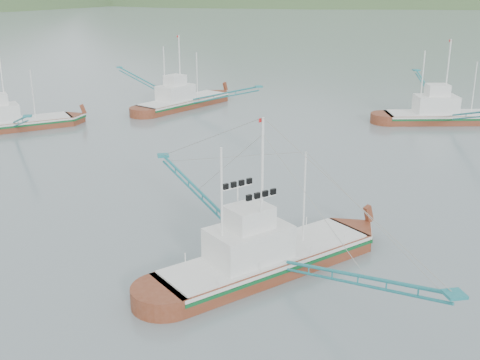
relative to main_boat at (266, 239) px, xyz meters
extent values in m
plane|color=slate|center=(-0.13, 0.73, -1.98)|extent=(1200.00, 1200.00, 0.00)
cube|color=maroon|center=(0.10, 0.05, -1.80)|extent=(13.40, 8.57, 1.75)
cube|color=silver|center=(0.10, 0.05, -1.06)|extent=(13.19, 8.53, 0.19)
cube|color=#0C5526|center=(0.10, 0.05, -1.28)|extent=(13.19, 8.54, 0.19)
cube|color=silver|center=(0.10, 0.05, -0.89)|extent=(12.73, 8.14, 0.10)
cube|color=silver|center=(-1.10, -0.49, 0.03)|extent=(5.14, 4.35, 1.92)
cube|color=silver|center=(-1.10, -0.49, 1.61)|extent=(2.86, 2.69, 1.22)
cylinder|color=white|center=(-0.30, -0.13, 3.00)|extent=(0.14, 0.14, 7.87)
cylinder|color=white|center=(-2.69, -1.21, 2.41)|extent=(0.12, 0.12, 6.69)
cylinder|color=white|center=(2.49, 1.12, 1.82)|extent=(0.10, 0.10, 5.51)
cube|color=maroon|center=(-19.14, 37.46, -1.81)|extent=(13.00, 6.86, 1.68)
cube|color=silver|center=(-19.14, 37.46, -1.10)|extent=(12.78, 6.86, 0.18)
cube|color=#0C5526|center=(-19.14, 37.46, -1.31)|extent=(12.79, 6.87, 0.18)
cube|color=silver|center=(-19.14, 37.46, -0.93)|extent=(12.35, 6.52, 0.10)
cylinder|color=white|center=(-19.54, 37.34, 2.80)|extent=(0.13, 0.13, 7.54)
cylinder|color=white|center=(-16.73, 38.19, 1.67)|extent=(0.10, 0.10, 5.28)
cube|color=maroon|center=(0.36, 45.47, -1.80)|extent=(12.46, 11.16, 1.77)
cube|color=silver|center=(0.36, 45.47, -1.05)|extent=(12.30, 11.04, 0.19)
cube|color=#0C5526|center=(0.36, 45.47, -1.27)|extent=(12.31, 11.06, 0.19)
cube|color=silver|center=(0.36, 45.47, -0.88)|extent=(11.84, 10.60, 0.11)
cube|color=silver|center=(-0.66, 44.63, 0.05)|extent=(5.20, 4.99, 1.94)
cube|color=silver|center=(-0.66, 44.63, 1.64)|extent=(3.01, 2.96, 1.24)
cylinder|color=white|center=(0.02, 45.19, 3.05)|extent=(0.14, 0.14, 7.95)
cylinder|color=white|center=(-2.02, 43.50, 2.46)|extent=(0.12, 0.12, 6.75)
cylinder|color=white|center=(2.40, 47.16, 1.86)|extent=(0.11, 0.11, 5.56)
cube|color=maroon|center=(28.75, 31.17, -1.80)|extent=(14.11, 5.97, 1.83)
cube|color=silver|center=(28.75, 31.17, -1.02)|extent=(13.86, 5.99, 0.20)
cube|color=#0C5526|center=(28.75, 31.17, -1.25)|extent=(13.86, 6.01, 0.20)
cube|color=silver|center=(28.75, 31.17, -0.84)|extent=(13.41, 5.67, 0.11)
cube|color=silver|center=(27.40, 31.41, 0.12)|extent=(5.00, 3.67, 2.01)
cube|color=silver|center=(27.40, 31.41, 1.76)|extent=(2.68, 2.39, 1.28)
cylinder|color=white|center=(28.30, 31.25, 3.22)|extent=(0.15, 0.15, 8.21)
cylinder|color=white|center=(25.60, 31.72, 2.61)|extent=(0.13, 0.13, 6.98)
cylinder|color=white|center=(31.44, 30.69, 1.99)|extent=(0.11, 0.11, 5.75)
camera|label=1|loc=(-7.48, -29.68, 13.88)|focal=45.00mm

